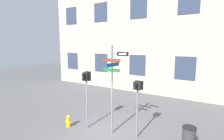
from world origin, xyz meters
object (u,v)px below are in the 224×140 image
fire_hydrant (68,121)px  street_sign_pole (113,82)px  trash_bin (189,139)px  pedestrian_signal_left (86,85)px  pedestrian_signal_right (138,93)px

fire_hydrant → street_sign_pole: bearing=16.2°
trash_bin → fire_hydrant: bearing=-169.2°
pedestrian_signal_left → fire_hydrant: bearing=-153.6°
pedestrian_signal_right → trash_bin: bearing=3.2°
pedestrian_signal_left → pedestrian_signal_right: (2.56, 0.51, -0.20)m
trash_bin → street_sign_pole: bearing=-173.1°
pedestrian_signal_left → fire_hydrant: size_ratio=4.67×
street_sign_pole → pedestrian_signal_left: bearing=-170.7°
street_sign_pole → pedestrian_signal_right: bearing=13.9°
street_sign_pole → trash_bin: 3.92m
pedestrian_signal_right → trash_bin: (2.20, 0.12, -1.57)m
street_sign_pole → fire_hydrant: bearing=-163.8°
pedestrian_signal_right → trash_bin: pedestrian_signal_right is taller
pedestrian_signal_left → trash_bin: bearing=7.6°
fire_hydrant → trash_bin: 5.76m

